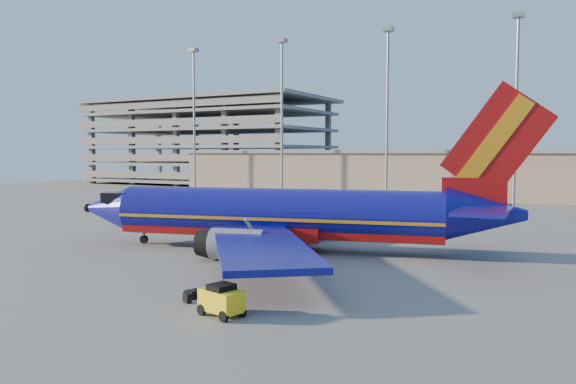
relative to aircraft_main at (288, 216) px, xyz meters
The scene contains 7 objects.
ground 6.16m from the aircraft_main, 126.04° to the left, with size 220.00×220.00×0.00m, color slate.
terminal_building 62.81m from the aircraft_main, 83.80° to the left, with size 122.00×16.00×8.50m.
parking_garage 102.43m from the aircraft_main, 129.73° to the left, with size 62.00×32.00×21.40m.
light_mast_row 52.56m from the aircraft_main, 87.98° to the left, with size 101.60×1.60×28.65m.
aircraft_main is the anchor object (origin of this frame).
baggage_tug 19.07m from the aircraft_main, 71.81° to the right, with size 2.48×1.87×1.59m.
luggage_pile 16.26m from the aircraft_main, 79.95° to the right, with size 1.32×2.25×0.52m.
Camera 1 is at (24.70, -44.67, 7.97)m, focal length 35.00 mm.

